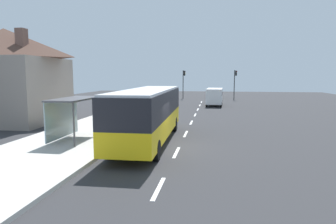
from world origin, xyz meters
The scene contains 21 objects.
ground_plane centered at (0.00, 14.00, -0.02)m, with size 56.00×92.00×0.04m, color #2D2D30.
sidewalk_platform centered at (-6.40, 2.00, 0.09)m, with size 6.20×30.00×0.18m, color beige.
lane_stripe_seg_0 centered at (0.25, -6.00, 0.01)m, with size 0.16×2.20×0.01m, color silver.
lane_stripe_seg_1 centered at (0.25, -1.00, 0.01)m, with size 0.16×2.20×0.01m, color silver.
lane_stripe_seg_2 centered at (0.25, 4.00, 0.01)m, with size 0.16×2.20×0.01m, color silver.
lane_stripe_seg_3 centered at (0.25, 9.00, 0.01)m, with size 0.16×2.20×0.01m, color silver.
lane_stripe_seg_4 centered at (0.25, 14.00, 0.01)m, with size 0.16×2.20×0.01m, color silver.
lane_stripe_seg_5 centered at (0.25, 19.00, 0.01)m, with size 0.16×2.20×0.01m, color silver.
lane_stripe_seg_6 centered at (0.25, 24.00, 0.01)m, with size 0.16×2.20×0.01m, color silver.
lane_stripe_seg_7 centered at (0.25, 29.00, 0.01)m, with size 0.16×2.20×0.01m, color silver.
bus centered at (-1.71, 1.10, 1.84)m, with size 2.72×11.06×3.21m.
white_van centered at (2.20, 23.88, 1.34)m, with size 2.24×5.29×2.30m.
sedan_near centered at (2.30, 38.17, 0.79)m, with size 1.88×4.42×1.52m.
recycling_bin_red centered at (-4.20, 2.38, 0.66)m, with size 0.52×0.52×0.95m, color red.
recycling_bin_green centered at (-4.20, 3.08, 0.66)m, with size 0.52×0.52×0.95m, color green.
recycling_bin_yellow centered at (-4.20, 3.78, 0.66)m, with size 0.52×0.52×0.95m, color yellow.
recycling_bin_orange centered at (-4.20, 4.48, 0.66)m, with size 0.52×0.52×0.95m, color orange.
traffic_light_near_side centered at (5.50, 33.93, 3.27)m, with size 0.49×0.28×4.92m.
traffic_light_far_side centered at (-3.10, 34.73, 3.28)m, with size 0.49×0.28×4.92m.
house_behind_platform centered at (-15.33, 6.75, 4.06)m, with size 8.94×7.44×7.93m.
bus_shelter centered at (-6.41, 0.53, 2.10)m, with size 1.80×4.00×2.50m.
Camera 1 is at (2.15, -15.90, 4.01)m, focal length 31.39 mm.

